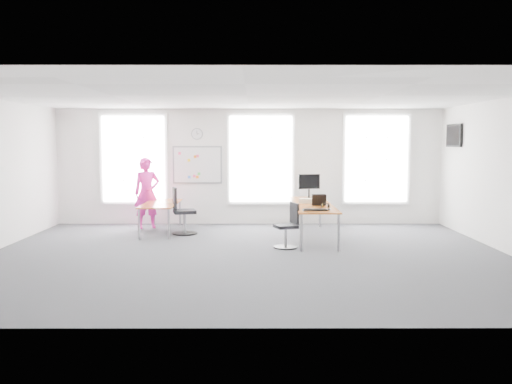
{
  "coord_description": "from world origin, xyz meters",
  "views": [
    {
      "loc": [
        0.15,
        -10.09,
        2.16
      ],
      "look_at": [
        0.17,
        1.2,
        1.1
      ],
      "focal_mm": 38.0,
      "sensor_mm": 36.0,
      "label": 1
    }
  ],
  "objects_px": {
    "chair_left": "(182,214)",
    "keyboard": "(315,210)",
    "desk_right": "(312,206)",
    "chair_right": "(288,228)",
    "headphones": "(325,205)",
    "desk_left": "(161,205)",
    "person": "(147,193)",
    "monitor": "(309,184)"
  },
  "relations": [
    {
      "from": "person",
      "to": "keyboard",
      "type": "height_order",
      "value": "person"
    },
    {
      "from": "chair_right",
      "to": "headphones",
      "type": "height_order",
      "value": "chair_right"
    },
    {
      "from": "desk_right",
      "to": "person",
      "type": "height_order",
      "value": "person"
    },
    {
      "from": "chair_right",
      "to": "headphones",
      "type": "bearing_deg",
      "value": 97.73
    },
    {
      "from": "keyboard",
      "to": "headphones",
      "type": "height_order",
      "value": "headphones"
    },
    {
      "from": "chair_right",
      "to": "person",
      "type": "xyz_separation_m",
      "value": [
        -3.36,
        2.52,
        0.48
      ]
    },
    {
      "from": "chair_left",
      "to": "monitor",
      "type": "distance_m",
      "value": 3.13
    },
    {
      "from": "chair_right",
      "to": "person",
      "type": "height_order",
      "value": "person"
    },
    {
      "from": "chair_left",
      "to": "keyboard",
      "type": "relative_size",
      "value": 2.25
    },
    {
      "from": "person",
      "to": "chair_left",
      "type": "bearing_deg",
      "value": -64.87
    },
    {
      "from": "monitor",
      "to": "desk_right",
      "type": "bearing_deg",
      "value": -104.35
    },
    {
      "from": "desk_right",
      "to": "headphones",
      "type": "distance_m",
      "value": 0.77
    },
    {
      "from": "desk_left",
      "to": "desk_right",
      "type": "bearing_deg",
      "value": -11.6
    },
    {
      "from": "chair_left",
      "to": "keyboard",
      "type": "distance_m",
      "value": 3.4
    },
    {
      "from": "desk_left",
      "to": "headphones",
      "type": "relative_size",
      "value": 11.47
    },
    {
      "from": "chair_right",
      "to": "headphones",
      "type": "relative_size",
      "value": 5.42
    },
    {
      "from": "desk_left",
      "to": "headphones",
      "type": "bearing_deg",
      "value": -21.56
    },
    {
      "from": "chair_right",
      "to": "keyboard",
      "type": "xyz_separation_m",
      "value": [
        0.53,
        -0.1,
        0.38
      ]
    },
    {
      "from": "chair_left",
      "to": "person",
      "type": "distance_m",
      "value": 1.38
    },
    {
      "from": "keyboard",
      "to": "monitor",
      "type": "relative_size",
      "value": 0.82
    },
    {
      "from": "chair_left",
      "to": "headphones",
      "type": "distance_m",
      "value": 3.43
    },
    {
      "from": "chair_left",
      "to": "headphones",
      "type": "bearing_deg",
      "value": -125.37
    },
    {
      "from": "desk_right",
      "to": "person",
      "type": "bearing_deg",
      "value": 160.73
    },
    {
      "from": "person",
      "to": "monitor",
      "type": "xyz_separation_m",
      "value": [
        4.0,
        -0.36,
        0.25
      ]
    },
    {
      "from": "chair_right",
      "to": "monitor",
      "type": "relative_size",
      "value": 1.54
    },
    {
      "from": "desk_right",
      "to": "chair_left",
      "type": "bearing_deg",
      "value": 170.61
    },
    {
      "from": "desk_right",
      "to": "chair_left",
      "type": "height_order",
      "value": "chair_left"
    },
    {
      "from": "desk_right",
      "to": "desk_left",
      "type": "bearing_deg",
      "value": 168.4
    },
    {
      "from": "keyboard",
      "to": "desk_right",
      "type": "bearing_deg",
      "value": 79.0
    },
    {
      "from": "desk_left",
      "to": "person",
      "type": "xyz_separation_m",
      "value": [
        -0.45,
        0.66,
        0.23
      ]
    },
    {
      "from": "keyboard",
      "to": "headphones",
      "type": "xyz_separation_m",
      "value": [
        0.27,
        0.49,
        0.03
      ]
    },
    {
      "from": "headphones",
      "to": "monitor",
      "type": "distance_m",
      "value": 1.8
    },
    {
      "from": "desk_left",
      "to": "person",
      "type": "height_order",
      "value": "person"
    },
    {
      "from": "chair_right",
      "to": "keyboard",
      "type": "height_order",
      "value": "chair_right"
    },
    {
      "from": "desk_left",
      "to": "keyboard",
      "type": "relative_size",
      "value": 3.96
    },
    {
      "from": "desk_right",
      "to": "desk_left",
      "type": "xyz_separation_m",
      "value": [
        -3.51,
        0.72,
        -0.08
      ]
    },
    {
      "from": "chair_left",
      "to": "monitor",
      "type": "xyz_separation_m",
      "value": [
        3.01,
        0.53,
        0.65
      ]
    },
    {
      "from": "desk_left",
      "to": "monitor",
      "type": "distance_m",
      "value": 3.59
    },
    {
      "from": "desk_left",
      "to": "keyboard",
      "type": "bearing_deg",
      "value": -29.62
    },
    {
      "from": "chair_right",
      "to": "desk_left",
      "type": "bearing_deg",
      "value": -140.81
    },
    {
      "from": "chair_right",
      "to": "chair_left",
      "type": "distance_m",
      "value": 2.88
    },
    {
      "from": "desk_right",
      "to": "headphones",
      "type": "bearing_deg",
      "value": -75.22
    }
  ]
}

